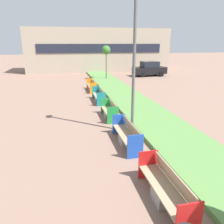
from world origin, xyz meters
TOP-DOWN VIEW (x-y plane):
  - planter_grass_strip at (3.20, 12.00)m, footprint 2.80×120.00m
  - building_backdrop at (4.00, 37.42)m, footprint 20.94×6.47m
  - bench_red_frame at (0.94, 7.19)m, footprint 0.65×2.40m
  - bench_blue_frame at (0.94, 10.83)m, footprint 0.65×2.47m
  - bench_green_frame at (0.94, 14.29)m, footprint 0.65×1.95m
  - bench_teal_frame at (0.94, 18.01)m, footprint 0.65×2.37m
  - bench_orange_frame at (0.94, 21.87)m, footprint 0.65×2.35m
  - street_lamp_post at (1.55, 12.02)m, footprint 0.24×0.44m
  - sapling_tree_far at (3.36, 27.52)m, footprint 0.97×0.97m
  - parked_car_distant at (9.42, 29.43)m, footprint 4.32×2.07m

SIDE VIEW (x-z plane):
  - planter_grass_strip at x=3.20m, z-range 0.00..0.18m
  - bench_green_frame at x=0.94m, z-range -0.11..0.83m
  - bench_orange_frame at x=0.94m, z-range -0.09..0.85m
  - bench_teal_frame at x=0.94m, z-range -0.09..0.85m
  - bench_red_frame at x=0.94m, z-range -0.09..0.85m
  - bench_blue_frame at x=0.94m, z-range -0.09..0.85m
  - parked_car_distant at x=9.42m, z-range -0.02..1.84m
  - building_backdrop at x=4.00m, z-range 0.00..6.13m
  - sapling_tree_far at x=3.36m, z-range 1.37..5.21m
  - street_lamp_post at x=1.55m, z-range 0.38..7.75m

